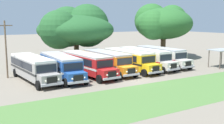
# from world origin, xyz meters

# --- Properties ---
(ground_plane) EXTENTS (220.00, 220.00, 0.00)m
(ground_plane) POSITION_xyz_m (0.00, 0.00, 0.00)
(ground_plane) COLOR slate
(foreground_grass_strip) EXTENTS (80.00, 8.73, 0.01)m
(foreground_grass_strip) POSITION_xyz_m (0.00, -6.94, 0.00)
(foreground_grass_strip) COLOR #4C7538
(foreground_grass_strip) RESTS_ON ground_plane
(parked_bus_slot_0) EXTENTS (3.26, 10.92, 2.82)m
(parked_bus_slot_0) POSITION_xyz_m (-10.03, 5.95, 1.58)
(parked_bus_slot_0) COLOR #9E9993
(parked_bus_slot_0) RESTS_ON ground_plane
(parked_bus_slot_1) EXTENTS (3.05, 10.89, 2.82)m
(parked_bus_slot_1) POSITION_xyz_m (-6.74, 5.45, 1.58)
(parked_bus_slot_1) COLOR #23519E
(parked_bus_slot_1) RESTS_ON ground_plane
(parked_bus_slot_2) EXTENTS (3.27, 10.93, 2.82)m
(parked_bus_slot_2) POSITION_xyz_m (-3.25, 5.29, 1.58)
(parked_bus_slot_2) COLOR red
(parked_bus_slot_2) RESTS_ON ground_plane
(parked_bus_slot_3) EXTENTS (2.81, 10.85, 2.82)m
(parked_bus_slot_3) POSITION_xyz_m (0.02, 5.72, 1.58)
(parked_bus_slot_3) COLOR orange
(parked_bus_slot_3) RESTS_ON ground_plane
(parked_bus_slot_4) EXTENTS (2.99, 10.88, 2.82)m
(parked_bus_slot_4) POSITION_xyz_m (3.45, 5.41, 1.58)
(parked_bus_slot_4) COLOR yellow
(parked_bus_slot_4) RESTS_ON ground_plane
(parked_bus_slot_5) EXTENTS (3.24, 10.92, 2.82)m
(parked_bus_slot_5) POSITION_xyz_m (6.60, 5.69, 1.58)
(parked_bus_slot_5) COLOR silver
(parked_bus_slot_5) RESTS_ON ground_plane
(parked_bus_slot_6) EXTENTS (2.75, 10.85, 2.82)m
(parked_bus_slot_6) POSITION_xyz_m (10.09, 6.00, 1.58)
(parked_bus_slot_6) COLOR silver
(parked_bus_slot_6) RESTS_ON ground_plane
(broad_shade_tree) EXTENTS (12.93, 12.90, 9.88)m
(broad_shade_tree) POSITION_xyz_m (0.18, 16.63, 5.74)
(broad_shade_tree) COLOR brown
(broad_shade_tree) RESTS_ON ground_plane
(secondary_tree) EXTENTS (12.00, 11.99, 10.29)m
(secondary_tree) POSITION_xyz_m (16.10, 13.00, 6.64)
(secondary_tree) COLOR brown
(secondary_tree) RESTS_ON ground_plane
(utility_pole) EXTENTS (1.80, 0.20, 7.07)m
(utility_pole) POSITION_xyz_m (-12.43, 8.84, 3.78)
(utility_pole) COLOR brown
(utility_pole) RESTS_ON ground_plane
(waiting_shelter) EXTENTS (3.60, 2.60, 2.72)m
(waiting_shelter) POSITION_xyz_m (16.77, 0.05, 2.45)
(waiting_shelter) COLOR brown
(waiting_shelter) RESTS_ON ground_plane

